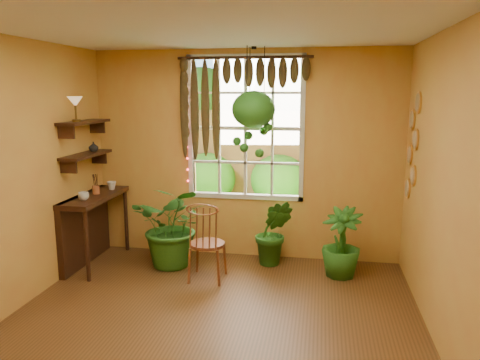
{
  "coord_description": "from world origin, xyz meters",
  "views": [
    {
      "loc": [
        0.97,
        -3.69,
        2.17
      ],
      "look_at": [
        0.13,
        1.15,
        1.24
      ],
      "focal_mm": 35.0,
      "sensor_mm": 36.0,
      "label": 1
    }
  ],
  "objects_px": {
    "potted_plant_mid": "(273,232)",
    "windsor_chair": "(207,254)",
    "counter_ledge": "(88,221)",
    "hanging_basket": "(254,113)",
    "potted_plant_left": "(174,225)"
  },
  "relations": [
    {
      "from": "counter_ledge",
      "to": "potted_plant_mid",
      "type": "bearing_deg",
      "value": 8.53
    },
    {
      "from": "potted_plant_mid",
      "to": "windsor_chair",
      "type": "bearing_deg",
      "value": -138.54
    },
    {
      "from": "hanging_basket",
      "to": "potted_plant_mid",
      "type": "bearing_deg",
      "value": -17.2
    },
    {
      "from": "potted_plant_left",
      "to": "potted_plant_mid",
      "type": "bearing_deg",
      "value": 11.92
    },
    {
      "from": "windsor_chair",
      "to": "potted_plant_mid",
      "type": "height_order",
      "value": "windsor_chair"
    },
    {
      "from": "counter_ledge",
      "to": "windsor_chair",
      "type": "xyz_separation_m",
      "value": [
        1.61,
        -0.28,
        -0.24
      ]
    },
    {
      "from": "counter_ledge",
      "to": "hanging_basket",
      "type": "relative_size",
      "value": 0.89
    },
    {
      "from": "potted_plant_left",
      "to": "counter_ledge",
      "type": "bearing_deg",
      "value": -175.27
    },
    {
      "from": "counter_ledge",
      "to": "potted_plant_mid",
      "type": "height_order",
      "value": "counter_ledge"
    },
    {
      "from": "hanging_basket",
      "to": "counter_ledge",
      "type": "bearing_deg",
      "value": -168.06
    },
    {
      "from": "counter_ledge",
      "to": "potted_plant_left",
      "type": "bearing_deg",
      "value": 4.73
    },
    {
      "from": "potted_plant_mid",
      "to": "hanging_basket",
      "type": "distance_m",
      "value": 1.51
    },
    {
      "from": "counter_ledge",
      "to": "potted_plant_mid",
      "type": "xyz_separation_m",
      "value": [
        2.32,
        0.35,
        -0.13
      ]
    },
    {
      "from": "windsor_chair",
      "to": "potted_plant_mid",
      "type": "distance_m",
      "value": 0.95
    },
    {
      "from": "counter_ledge",
      "to": "potted_plant_left",
      "type": "relative_size",
      "value": 1.14
    }
  ]
}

